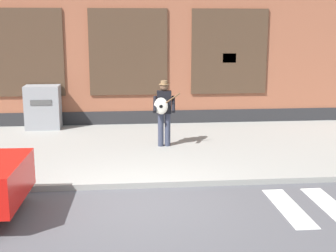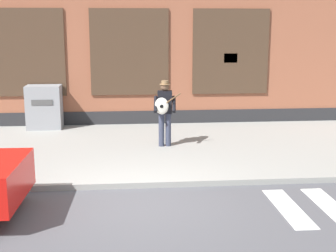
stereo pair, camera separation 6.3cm
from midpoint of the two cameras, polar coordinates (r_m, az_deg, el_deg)
The scene contains 4 objects.
ground_plane at distance 8.87m, azimuth -4.20°, elevation -9.46°, with size 160.00×160.00×0.00m, color #4C4C51.
sidewalk at distance 12.49m, azimuth -4.63°, elevation -2.79°, with size 28.00×5.97×0.12m.
busker at distance 12.27m, azimuth -0.67°, elevation 2.04°, with size 0.71×0.56×1.75m.
utility_box at distance 15.03m, azimuth -15.10°, elevation 2.23°, with size 1.06×0.71×1.35m.
Camera 1 is at (-0.18, -8.25, 3.24)m, focal length 50.00 mm.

